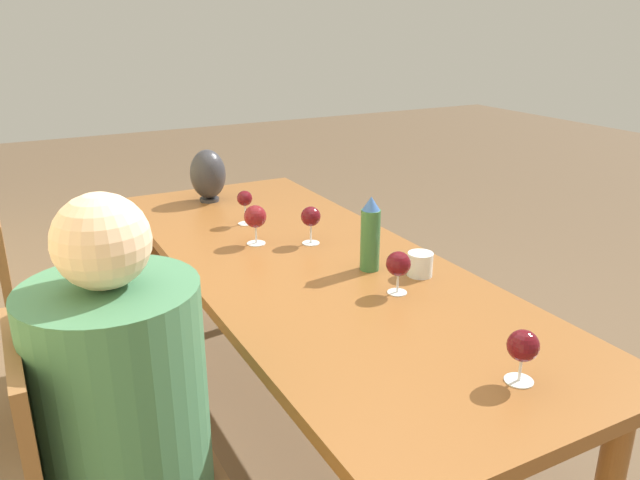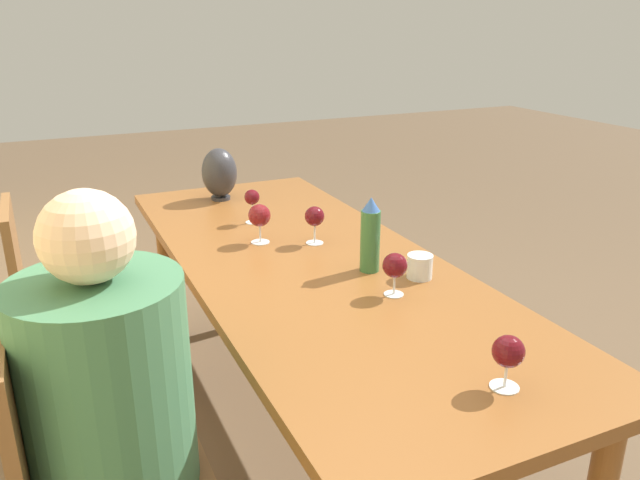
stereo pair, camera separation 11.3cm
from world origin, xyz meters
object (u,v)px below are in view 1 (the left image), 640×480
at_px(wine_glass_1, 398,265).
at_px(wine_glass_3, 245,200).
at_px(wine_glass_0, 523,347).
at_px(wine_glass_4, 311,217).
at_px(person_near, 132,425).
at_px(water_bottle, 370,235).
at_px(wine_glass_2, 255,217).
at_px(chair_far, 52,313).
at_px(vase, 208,175).
at_px(water_tumbler, 420,264).

height_order(wine_glass_1, wine_glass_3, wine_glass_3).
height_order(wine_glass_0, wine_glass_3, wine_glass_3).
bearing_deg(wine_glass_0, wine_glass_1, -3.29).
distance_m(wine_glass_0, wine_glass_4, 1.05).
height_order(wine_glass_0, person_near, person_near).
relative_size(water_bottle, wine_glass_3, 1.81).
distance_m(wine_glass_2, chair_far, 0.85).
bearing_deg(wine_glass_3, water_bottle, -163.80).
relative_size(water_bottle, wine_glass_0, 1.93).
height_order(wine_glass_0, chair_far, chair_far).
relative_size(wine_glass_0, wine_glass_4, 0.92).
bearing_deg(water_bottle, person_near, 111.34).
bearing_deg(wine_glass_0, wine_glass_2, 9.04).
bearing_deg(wine_glass_0, chair_far, 31.91).
bearing_deg(wine_glass_3, wine_glass_4, -158.58).
bearing_deg(vase, wine_glass_2, 177.30).
bearing_deg(water_tumbler, vase, 15.83).
xyz_separation_m(wine_glass_2, wine_glass_3, (0.24, -0.05, -0.00)).
relative_size(wine_glass_3, wine_glass_4, 0.98).
xyz_separation_m(wine_glass_2, wine_glass_4, (-0.09, -0.18, -0.00)).
distance_m(water_bottle, wine_glass_2, 0.47).
relative_size(wine_glass_0, wine_glass_3, 0.94).
height_order(wine_glass_0, wine_glass_2, wine_glass_2).
bearing_deg(chair_far, wine_glass_0, -148.09).
relative_size(water_bottle, vase, 1.06).
xyz_separation_m(wine_glass_3, chair_far, (0.06, 0.77, -0.35)).
height_order(vase, chair_far, vase).
xyz_separation_m(vase, person_near, (-1.37, 0.66, -0.23)).
distance_m(vase, chair_far, 0.89).
xyz_separation_m(water_tumbler, wine_glass_2, (0.53, 0.36, 0.06)).
bearing_deg(water_bottle, chair_far, 53.67).
bearing_deg(water_bottle, water_tumbler, -135.74).
distance_m(wine_glass_1, person_near, 0.87).
bearing_deg(water_tumbler, wine_glass_0, 164.23).
bearing_deg(wine_glass_3, person_near, 145.37).
distance_m(water_bottle, person_near, 0.96).
xyz_separation_m(wine_glass_1, wine_glass_3, (0.84, 0.16, 0.01)).
relative_size(wine_glass_1, wine_glass_4, 0.94).
bearing_deg(chair_far, wine_glass_1, -134.17).
xyz_separation_m(wine_glass_0, wine_glass_1, (0.54, -0.03, 0.00)).
bearing_deg(vase, wine_glass_0, -175.07).
bearing_deg(vase, chair_far, 114.15).
distance_m(wine_glass_3, wine_glass_4, 0.35).
relative_size(water_bottle, person_near, 0.21).
distance_m(wine_glass_1, wine_glass_3, 0.86).
xyz_separation_m(chair_far, person_near, (-1.04, -0.09, 0.15)).
xyz_separation_m(water_tumbler, wine_glass_0, (-0.62, 0.17, 0.05)).
bearing_deg(water_tumbler, wine_glass_2, 34.02).
bearing_deg(wine_glass_3, chair_far, 85.80).
bearing_deg(water_tumbler, chair_far, 52.50).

